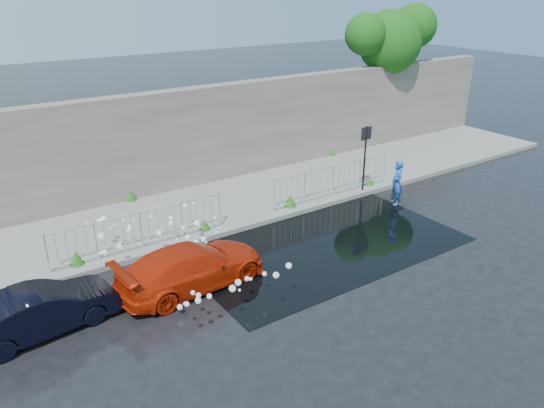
% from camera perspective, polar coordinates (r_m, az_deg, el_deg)
% --- Properties ---
extents(ground, '(90.00, 90.00, 0.00)m').
position_cam_1_polar(ground, '(14.71, 6.01, -6.08)').
color(ground, black).
rests_on(ground, ground).
extents(pavement, '(30.00, 4.00, 0.15)m').
position_cam_1_polar(pavement, '(18.36, -4.03, 0.37)').
color(pavement, slate).
rests_on(pavement, ground).
extents(curb, '(30.00, 0.25, 0.16)m').
position_cam_1_polar(curb, '(16.80, -0.55, -1.78)').
color(curb, slate).
rests_on(curb, ground).
extents(retaining_wall, '(30.00, 0.60, 3.50)m').
position_cam_1_polar(retaining_wall, '(19.61, -7.48, 7.34)').
color(retaining_wall, '#5D564F').
rests_on(retaining_wall, pavement).
extents(puddle, '(8.00, 5.00, 0.01)m').
position_cam_1_polar(puddle, '(15.66, 5.07, -4.11)').
color(puddle, black).
rests_on(puddle, ground).
extents(sign_post, '(0.45, 0.06, 2.50)m').
position_cam_1_polar(sign_post, '(18.80, 10.01, 5.95)').
color(sign_post, black).
rests_on(sign_post, ground).
extents(tree, '(4.88, 2.80, 6.19)m').
position_cam_1_polar(tree, '(25.01, 12.75, 17.00)').
color(tree, '#332114').
rests_on(tree, ground).
extents(railing_left, '(5.05, 0.05, 1.10)m').
position_cam_1_polar(railing_left, '(15.19, -13.96, -2.58)').
color(railing_left, silver).
rests_on(railing_left, pavement).
extents(railing_right, '(5.05, 0.05, 1.10)m').
position_cam_1_polar(railing_right, '(18.51, 6.58, 2.65)').
color(railing_right, silver).
rests_on(railing_right, pavement).
extents(weeds, '(12.17, 3.93, 0.39)m').
position_cam_1_polar(weeds, '(17.63, -4.51, 0.25)').
color(weeds, '#174A13').
rests_on(weeds, pavement).
extents(water_spray, '(3.54, 5.47, 1.02)m').
position_cam_1_polar(water_spray, '(14.10, -10.24, -4.63)').
color(water_spray, white).
rests_on(water_spray, ground).
extents(red_car, '(3.96, 1.87, 1.12)m').
position_cam_1_polar(red_car, '(13.36, -8.63, -6.67)').
color(red_car, '#B12007').
rests_on(red_car, ground).
extents(dark_car, '(3.34, 1.49, 1.06)m').
position_cam_1_polar(dark_car, '(12.67, -23.49, -10.45)').
color(dark_car, black).
rests_on(dark_car, ground).
extents(person, '(0.59, 0.67, 1.55)m').
position_cam_1_polar(person, '(18.46, 13.28, 2.25)').
color(person, '#2352B1').
rests_on(person, ground).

